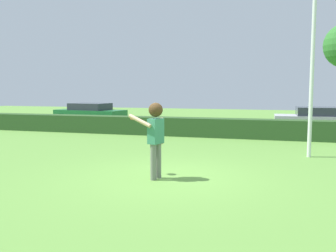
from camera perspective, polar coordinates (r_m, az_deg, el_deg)
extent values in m
plane|color=#5D903B|center=(8.83, -0.18, -7.96)|extent=(60.00, 60.00, 0.00)
cylinder|color=slate|center=(8.48, -2.29, -5.63)|extent=(0.14, 0.14, 0.84)
cylinder|color=slate|center=(8.64, -1.52, -5.41)|extent=(0.14, 0.14, 0.84)
cube|color=#388260|center=(8.45, -1.92, -0.79)|extent=(0.32, 0.43, 0.58)
cylinder|color=tan|center=(8.40, -4.40, 0.80)|extent=(0.61, 0.26, 0.30)
cylinder|color=tan|center=(8.64, -1.03, -0.77)|extent=(0.09, 0.09, 0.62)
sphere|color=tan|center=(8.41, -1.93, 2.32)|extent=(0.22, 0.22, 0.22)
sphere|color=#432E17|center=(8.41, -1.93, 2.53)|extent=(0.33, 0.33, 0.33)
cylinder|color=red|center=(8.97, -5.14, 1.11)|extent=(0.24, 0.23, 0.08)
cylinder|color=silver|center=(12.07, 21.60, 10.79)|extent=(0.12, 0.12, 6.47)
cube|color=#2B4C22|center=(16.17, 7.61, -0.26)|extent=(27.26, 0.90, 0.82)
cube|color=#1E6633|center=(22.54, -12.00, 1.78)|extent=(4.39, 2.25, 0.55)
cube|color=#2D333D|center=(22.51, -12.02, 2.99)|extent=(2.39, 1.85, 0.40)
cylinder|color=black|center=(22.44, -7.67, 1.14)|extent=(0.61, 0.18, 0.60)
cylinder|color=black|center=(21.02, -10.11, 0.79)|extent=(0.61, 0.18, 0.60)
cylinder|color=black|center=(24.12, -13.62, 1.35)|extent=(0.61, 0.18, 0.60)
cylinder|color=black|center=(22.80, -16.23, 1.03)|extent=(0.61, 0.18, 0.60)
cube|color=#B7B7BC|center=(18.69, 22.66, 0.66)|extent=(4.24, 1.81, 0.55)
cube|color=#2D333D|center=(18.65, 22.72, 2.12)|extent=(2.24, 1.62, 0.40)
cylinder|color=black|center=(19.41, 17.99, 0.19)|extent=(0.60, 0.12, 0.60)
cylinder|color=black|center=(17.72, 18.28, -0.33)|extent=(0.60, 0.12, 0.60)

